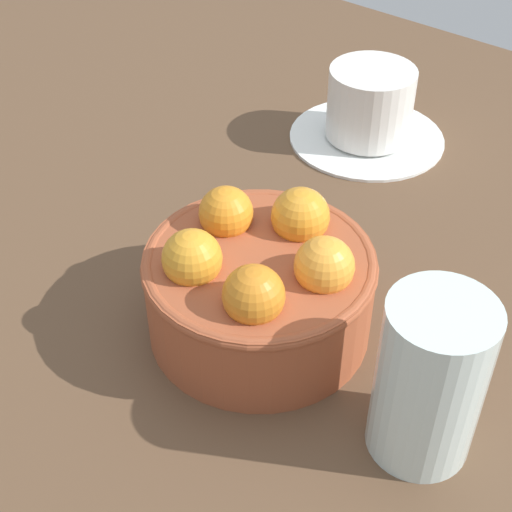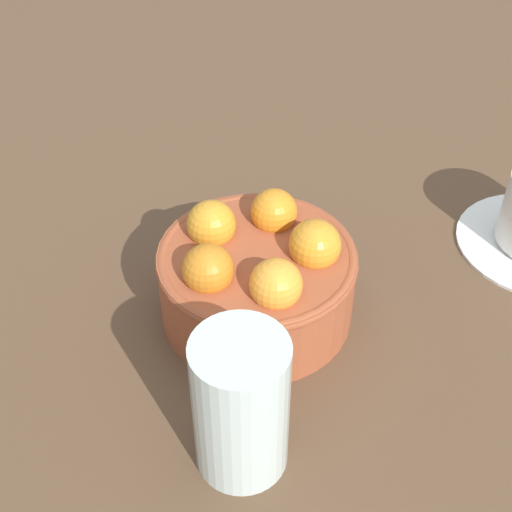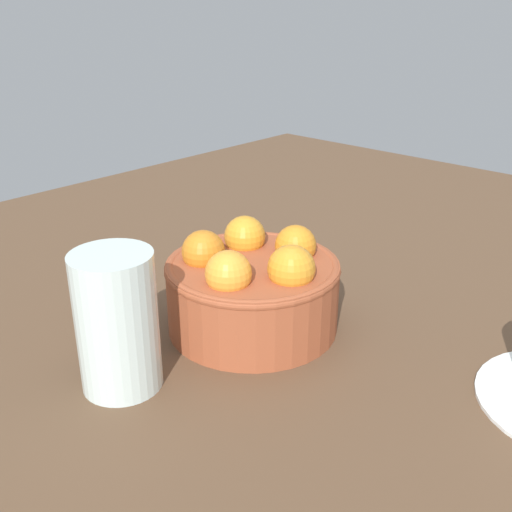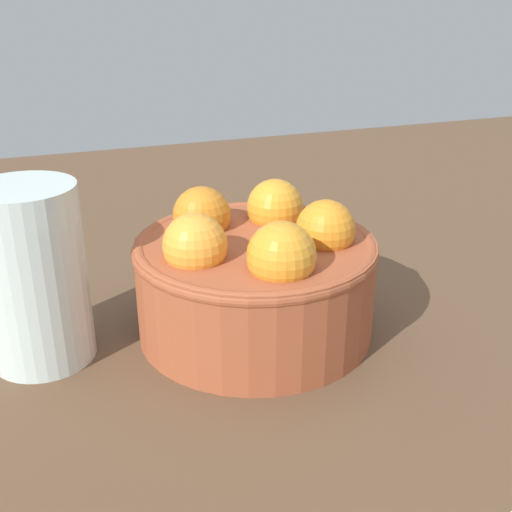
% 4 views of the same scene
% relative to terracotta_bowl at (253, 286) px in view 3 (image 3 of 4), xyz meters
% --- Properties ---
extents(ground_plane, '(1.39, 1.08, 0.05)m').
position_rel_terracotta_bowl_xyz_m(ground_plane, '(0.00, 0.00, -0.07)').
color(ground_plane, brown).
extents(terracotta_bowl, '(0.16, 0.16, 0.09)m').
position_rel_terracotta_bowl_xyz_m(terracotta_bowl, '(0.00, 0.00, 0.00)').
color(terracotta_bowl, '#9E4C2D').
rests_on(terracotta_bowl, ground_plane).
extents(water_glass, '(0.06, 0.06, 0.11)m').
position_rel_terracotta_bowl_xyz_m(water_glass, '(-0.14, 0.01, 0.01)').
color(water_glass, silver).
rests_on(water_glass, ground_plane).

